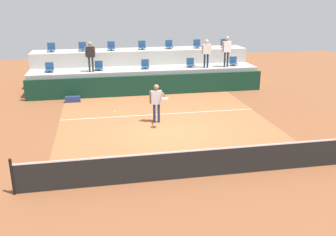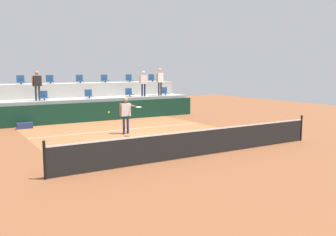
# 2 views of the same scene
# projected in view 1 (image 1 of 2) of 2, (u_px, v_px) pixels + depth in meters

# --- Properties ---
(ground_plane) EXTENTS (40.00, 40.00, 0.00)m
(ground_plane) POSITION_uv_depth(u_px,v_px,m) (170.00, 132.00, 14.96)
(ground_plane) COLOR brown
(court_inner_paint) EXTENTS (9.00, 10.00, 0.01)m
(court_inner_paint) POSITION_uv_depth(u_px,v_px,m) (166.00, 124.00, 15.89)
(court_inner_paint) COLOR #A36038
(court_inner_paint) RESTS_ON ground_plane
(court_service_line) EXTENTS (9.00, 0.06, 0.00)m
(court_service_line) POSITION_uv_depth(u_px,v_px,m) (160.00, 114.00, 17.20)
(court_service_line) COLOR silver
(court_service_line) RESTS_ON ground_plane
(tennis_net) EXTENTS (10.48, 0.08, 1.07)m
(tennis_net) POSITION_uv_depth(u_px,v_px,m) (197.00, 163.00, 11.08)
(tennis_net) COLOR black
(tennis_net) RESTS_ON ground_plane
(sponsor_backboard) EXTENTS (13.00, 0.16, 1.10)m
(sponsor_backboard) POSITION_uv_depth(u_px,v_px,m) (149.00, 85.00, 20.38)
(sponsor_backboard) COLOR #0F3323
(sponsor_backboard) RESTS_ON ground_plane
(seating_tier_lower) EXTENTS (13.00, 1.80, 1.25)m
(seating_tier_lower) POSITION_uv_depth(u_px,v_px,m) (146.00, 79.00, 21.57)
(seating_tier_lower) COLOR #ADAAA3
(seating_tier_lower) RESTS_ON ground_plane
(seating_tier_upper) EXTENTS (13.00, 1.80, 2.10)m
(seating_tier_upper) POSITION_uv_depth(u_px,v_px,m) (142.00, 66.00, 23.11)
(seating_tier_upper) COLOR #ADAAA3
(seating_tier_upper) RESTS_ON ground_plane
(stadium_chair_lower_far_left) EXTENTS (0.44, 0.40, 0.52)m
(stadium_chair_lower_far_left) POSITION_uv_depth(u_px,v_px,m) (49.00, 68.00, 20.28)
(stadium_chair_lower_far_left) COLOR #2D2D33
(stadium_chair_lower_far_left) RESTS_ON seating_tier_lower
(stadium_chair_lower_left) EXTENTS (0.44, 0.40, 0.52)m
(stadium_chair_lower_left) POSITION_uv_depth(u_px,v_px,m) (99.00, 66.00, 20.77)
(stadium_chair_lower_left) COLOR #2D2D33
(stadium_chair_lower_left) RESTS_ON seating_tier_lower
(stadium_chair_lower_center) EXTENTS (0.44, 0.40, 0.52)m
(stadium_chair_lower_center) POSITION_uv_depth(u_px,v_px,m) (145.00, 65.00, 21.24)
(stadium_chair_lower_center) COLOR #2D2D33
(stadium_chair_lower_center) RESTS_ON seating_tier_lower
(stadium_chair_lower_right) EXTENTS (0.44, 0.40, 0.52)m
(stadium_chair_lower_right) POSITION_uv_depth(u_px,v_px,m) (191.00, 63.00, 21.73)
(stadium_chair_lower_right) COLOR #2D2D33
(stadium_chair_lower_right) RESTS_ON seating_tier_lower
(stadium_chair_lower_far_right) EXTENTS (0.44, 0.40, 0.52)m
(stadium_chair_lower_far_right) POSITION_uv_depth(u_px,v_px,m) (233.00, 62.00, 22.21)
(stadium_chair_lower_far_right) COLOR #2D2D33
(stadium_chair_lower_far_right) RESTS_ON seating_tier_lower
(stadium_chair_upper_far_left) EXTENTS (0.44, 0.40, 0.52)m
(stadium_chair_upper_far_left) POSITION_uv_depth(u_px,v_px,m) (51.00, 48.00, 21.70)
(stadium_chair_upper_far_left) COLOR #2D2D33
(stadium_chair_upper_far_left) RESTS_ON seating_tier_upper
(stadium_chair_upper_left) EXTENTS (0.44, 0.40, 0.52)m
(stadium_chair_upper_left) POSITION_uv_depth(u_px,v_px,m) (82.00, 47.00, 22.02)
(stadium_chair_upper_left) COLOR #2D2D33
(stadium_chair_upper_left) RESTS_ON seating_tier_upper
(stadium_chair_upper_mid_left) EXTENTS (0.44, 0.40, 0.52)m
(stadium_chair_upper_mid_left) POSITION_uv_depth(u_px,v_px,m) (111.00, 47.00, 22.33)
(stadium_chair_upper_mid_left) COLOR #2D2D33
(stadium_chair_upper_mid_left) RESTS_ON seating_tier_upper
(stadium_chair_upper_center) EXTENTS (0.44, 0.40, 0.52)m
(stadium_chair_upper_center) POSITION_uv_depth(u_px,v_px,m) (142.00, 46.00, 22.66)
(stadium_chair_upper_center) COLOR #2D2D33
(stadium_chair_upper_center) RESTS_ON seating_tier_upper
(stadium_chair_upper_mid_right) EXTENTS (0.44, 0.40, 0.52)m
(stadium_chair_upper_mid_right) POSITION_uv_depth(u_px,v_px,m) (169.00, 45.00, 22.97)
(stadium_chair_upper_mid_right) COLOR #2D2D33
(stadium_chair_upper_mid_right) RESTS_ON seating_tier_upper
(stadium_chair_upper_right) EXTENTS (0.44, 0.40, 0.52)m
(stadium_chair_upper_right) POSITION_uv_depth(u_px,v_px,m) (197.00, 44.00, 23.30)
(stadium_chair_upper_right) COLOR #2D2D33
(stadium_chair_upper_right) RESTS_ON seating_tier_upper
(stadium_chair_upper_far_right) EXTENTS (0.44, 0.40, 0.52)m
(stadium_chair_upper_far_right) POSITION_uv_depth(u_px,v_px,m) (224.00, 44.00, 23.62)
(stadium_chair_upper_far_right) COLOR #2D2D33
(stadium_chair_upper_far_right) RESTS_ON seating_tier_upper
(tennis_player) EXTENTS (0.64, 1.21, 1.69)m
(tennis_player) POSITION_uv_depth(u_px,v_px,m) (157.00, 100.00, 15.76)
(tennis_player) COLOR navy
(tennis_player) RESTS_ON ground_plane
(spectator_in_white) EXTENTS (0.58, 0.26, 1.64)m
(spectator_in_white) POSITION_uv_depth(u_px,v_px,m) (90.00, 54.00, 20.09)
(spectator_in_white) COLOR #2D2D33
(spectator_in_white) RESTS_ON seating_tier_lower
(spectator_leaning_on_rail) EXTENTS (0.57, 0.23, 1.62)m
(spectator_leaning_on_rail) POSITION_uv_depth(u_px,v_px,m) (206.00, 51.00, 21.28)
(spectator_leaning_on_rail) COLOR navy
(spectator_leaning_on_rail) RESTS_ON seating_tier_lower
(spectator_in_grey) EXTENTS (0.61, 0.28, 1.77)m
(spectator_in_grey) POSITION_uv_depth(u_px,v_px,m) (227.00, 48.00, 21.47)
(spectator_in_grey) COLOR #2D2D33
(spectator_in_grey) RESTS_ON seating_tier_lower
(tennis_ball) EXTENTS (0.07, 0.07, 0.07)m
(tennis_ball) POSITION_uv_depth(u_px,v_px,m) (115.00, 112.00, 12.88)
(tennis_ball) COLOR #CCE033
(equipment_bag) EXTENTS (0.76, 0.28, 0.30)m
(equipment_bag) POSITION_uv_depth(u_px,v_px,m) (73.00, 99.00, 19.15)
(equipment_bag) COLOR navy
(equipment_bag) RESTS_ON ground_plane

